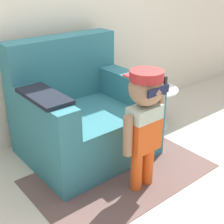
# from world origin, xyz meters

# --- Properties ---
(ground_plane) EXTENTS (10.00, 10.00, 0.00)m
(ground_plane) POSITION_xyz_m (0.00, 0.00, 0.00)
(ground_plane) COLOR beige
(wall_back) EXTENTS (10.00, 0.05, 2.60)m
(wall_back) POSITION_xyz_m (0.00, 0.61, 1.30)
(wall_back) COLOR beige
(wall_back) RESTS_ON ground_plane
(armchair) EXTENTS (1.07, 0.91, 1.01)m
(armchair) POSITION_xyz_m (0.08, 0.11, 0.36)
(armchair) COLOR teal
(armchair) RESTS_ON ground_plane
(person_child) EXTENTS (0.38, 0.29, 0.93)m
(person_child) POSITION_xyz_m (0.13, -0.62, 0.62)
(person_child) COLOR #E05119
(person_child) RESTS_ON ground_plane
(side_table) EXTENTS (0.44, 0.44, 0.44)m
(side_table) POSITION_xyz_m (0.94, 0.01, 0.27)
(side_table) COLOR white
(side_table) RESTS_ON ground_plane
(rug) EXTENTS (1.46, 0.92, 0.01)m
(rug) POSITION_xyz_m (0.11, -0.40, 0.00)
(rug) COLOR brown
(rug) RESTS_ON ground_plane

